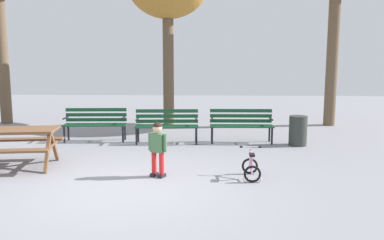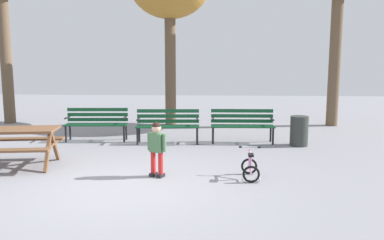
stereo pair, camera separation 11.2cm
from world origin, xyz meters
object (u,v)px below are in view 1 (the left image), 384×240
object	(u,v)px
trash_bin	(298,131)
kids_bicycle	(251,167)
park_bench_right	(241,123)
park_bench_far_left	(95,122)
child_standing	(158,145)
picnic_table	(9,138)
park_bench_left	(167,123)

from	to	relation	value
trash_bin	kids_bicycle	bearing A→B (deg)	-117.09
park_bench_right	park_bench_far_left	bearing A→B (deg)	179.39
park_bench_right	kids_bicycle	xyz separation A→B (m)	(-0.07, -3.14, -0.31)
child_standing	picnic_table	bearing A→B (deg)	170.41
park_bench_far_left	park_bench_right	xyz separation A→B (m)	(3.80, -0.04, 0.00)
kids_bicycle	child_standing	bearing A→B (deg)	179.57
child_standing	trash_bin	distance (m)	4.22
child_standing	trash_bin	xyz separation A→B (m)	(3.13, 2.83, -0.22)
park_bench_left	park_bench_right	size ratio (longest dim) A/B	1.01
child_standing	park_bench_far_left	bearing A→B (deg)	122.99
park_bench_left	picnic_table	bearing A→B (deg)	-138.54
trash_bin	picnic_table	bearing A→B (deg)	-159.14
picnic_table	kids_bicycle	bearing A→B (deg)	-6.33
park_bench_far_left	park_bench_left	distance (m)	1.91
picnic_table	park_bench_right	bearing A→B (deg)	29.09
park_bench_right	kids_bicycle	world-z (taller)	park_bench_right
kids_bicycle	park_bench_right	bearing A→B (deg)	88.68
trash_bin	park_bench_right	bearing A→B (deg)	167.63
park_bench_far_left	kids_bicycle	distance (m)	4.92
park_bench_left	park_bench_right	world-z (taller)	same
child_standing	kids_bicycle	distance (m)	1.72
park_bench_far_left	child_standing	distance (m)	3.78
park_bench_left	kids_bicycle	xyz separation A→B (m)	(1.83, -3.01, -0.31)
park_bench_right	trash_bin	bearing A→B (deg)	-12.37
park_bench_far_left	trash_bin	size ratio (longest dim) A/B	2.20
park_bench_far_left	park_bench_left	xyz separation A→B (m)	(1.90, -0.18, 0.00)
picnic_table	child_standing	xyz separation A→B (m)	(2.98, -0.50, -0.01)
picnic_table	trash_bin	xyz separation A→B (m)	(6.10, 2.33, -0.22)
child_standing	trash_bin	world-z (taller)	child_standing
picnic_table	child_standing	distance (m)	3.02
park_bench_far_left	trash_bin	distance (m)	5.20
picnic_table	park_bench_left	world-z (taller)	park_bench_left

